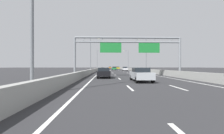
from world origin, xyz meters
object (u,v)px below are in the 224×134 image
Objects in this scene: streetlamp_left_mid at (91,53)px; yellow_car at (118,68)px; streetlamp_right_far at (128,59)px; streetlamp_left_far at (98,59)px; white_car at (125,69)px; streetlamp_right_mid at (145,53)px; orange_car at (110,67)px; red_car at (117,68)px; silver_car at (141,74)px; sign_gantry at (128,46)px; green_car at (114,68)px; black_car at (104,73)px.

yellow_car is at bearing 77.40° from streetlamp_left_mid.
streetlamp_left_mid is 38.53m from streetlamp_right_far.
white_car is (10.89, -21.49, -4.66)m from streetlamp_left_far.
yellow_car is at bearing 94.37° from streetlamp_right_mid.
red_car is at bearing -82.36° from orange_car.
red_car is at bearing 87.72° from silver_car.
sign_gantry is 44.64m from green_car.
sign_gantry is at bearing -68.21° from streetlamp_left_mid.
streetlamp_right_mid is 38.53m from streetlamp_left_far.
green_car is 1.06× the size of yellow_car.
streetlamp_right_far reaches higher than yellow_car.
streetlamp_right_far is at bearing -78.89° from red_car.
streetlamp_right_far is (7.39, 54.38, 0.55)m from sign_gantry.
streetlamp_right_mid reaches higher than red_car.
white_car is at bearing 106.06° from streetlamp_right_mid.
red_car is 78.30m from black_car.
white_car is at bearing -63.13° from streetlamp_left_far.
streetlamp_right_far is at bearing -80.85° from orange_car.
streetlamp_left_mid is 1.00× the size of streetlamp_left_far.
sign_gantry is 1.82× the size of streetlamp_left_far.
yellow_car is (0.19, -6.10, -0.04)m from red_car.
red_car is (3.39, 74.73, -4.09)m from sign_gantry.
silver_car is (0.06, -8.85, -4.08)m from sign_gantry.
streetlamp_left_mid is 2.32× the size of yellow_car.
black_car is at bearing -95.35° from red_car.
red_car reaches higher than yellow_car.
sign_gantry is at bearing -90.12° from green_car.
streetlamp_right_far is 2.32× the size of yellow_car.
streetlamp_left_mid is 2.17× the size of black_car.
streetlamp_left_mid is 18.36m from white_car.
streetlamp_right_far is at bearing 67.20° from streetlamp_left_mid.
green_car is at bearing 73.40° from streetlamp_left_mid.
red_car is at bearing 87.40° from sign_gantry.
black_car is (3.63, -22.08, -4.65)m from streetlamp_left_mid.
streetlamp_left_mid is 22.86m from black_car.
streetlamp_right_mid is 15.32m from white_car.
streetlamp_right_far is at bearing 79.36° from white_car.
streetlamp_left_mid is at bearing -106.60° from green_car.
sign_gantry is at bearing -92.60° from red_car.
yellow_car is at bearing -83.44° from orange_car.
orange_car is 1.06× the size of green_car.
white_car is at bearing -90.37° from yellow_car.
red_car is 83.64m from silver_car.
black_car is at bearing -95.95° from yellow_car.
yellow_car is at bearing 84.05° from black_car.
silver_car is 1.10× the size of yellow_car.
red_car is 0.91× the size of orange_car.
streetlamp_right_far reaches higher than green_car.
yellow_car is (3.76, -32.75, -0.04)m from orange_car.
white_car is at bearing 78.63° from black_car.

